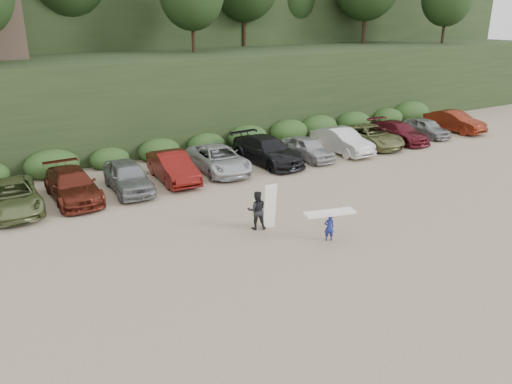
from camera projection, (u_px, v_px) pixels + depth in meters
ground at (331, 233)px, 21.21m from camera, size 120.00×120.00×0.00m
parked_cars at (241, 157)px, 29.56m from camera, size 40.06×5.86×1.63m
child_surfer at (329, 221)px, 20.27m from camera, size 2.19×1.13×1.26m
adult_surfer at (258, 210)px, 21.39m from camera, size 1.32×0.95×2.02m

